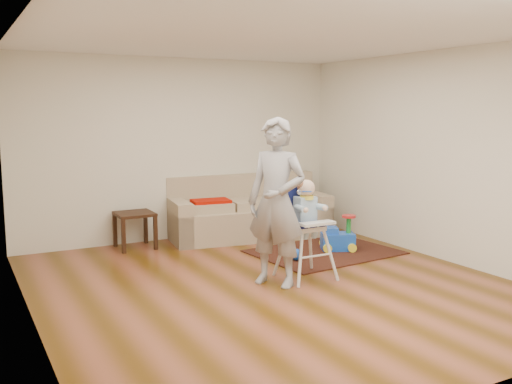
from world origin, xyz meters
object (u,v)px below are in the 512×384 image
high_chair (306,231)px  ride_on_toy (338,232)px  toy_ball (296,255)px  adult (276,202)px  sofa (249,207)px  side_table (135,230)px

high_chair → ride_on_toy: bearing=38.2°
toy_ball → adult: (-0.72, -0.72, 0.84)m
sofa → side_table: bearing=-176.2°
side_table → adult: 2.66m
toy_ball → high_chair: size_ratio=0.13×
ride_on_toy → adult: bearing=-124.0°
toy_ball → adult: adult is taller
toy_ball → high_chair: bearing=-114.2°
sofa → toy_ball: bearing=-86.8°
side_table → high_chair: size_ratio=0.44×
sofa → high_chair: (-0.43, -2.24, 0.09)m
toy_ball → adult: size_ratio=0.08×
side_table → ride_on_toy: bearing=-31.4°
side_table → high_chair: (1.32, -2.36, 0.30)m
sofa → adult: size_ratio=1.36×
sofa → ride_on_toy: size_ratio=5.15×
ride_on_toy → high_chair: bearing=-116.8°
ride_on_toy → high_chair: (-1.11, -0.88, 0.30)m
ride_on_toy → toy_ball: ride_on_toy is taller
side_table → toy_ball: bearing=-46.2°
sofa → toy_ball: 1.62m
ride_on_toy → high_chair: size_ratio=0.42×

